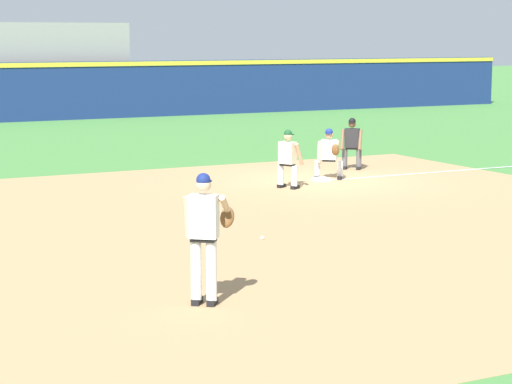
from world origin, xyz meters
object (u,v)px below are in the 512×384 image
object	(u,v)px
umpire	(352,142)
pitcher	(205,230)
first_base_bag	(321,179)
baserunner	(288,157)
first_baseman	(329,152)
baseball	(262,238)

from	to	relation	value
umpire	pitcher	bearing A→B (deg)	-130.36
first_base_bag	baserunner	world-z (taller)	baserunner
first_baseman	baseball	bearing A→B (deg)	-129.96
baseball	first_baseman	size ratio (longest dim) A/B	0.06
first_base_bag	baserunner	size ratio (longest dim) A/B	0.26
first_baseman	baserunner	distance (m)	1.94
first_base_bag	pitcher	world-z (taller)	pitcher
first_base_bag	baserunner	distance (m)	1.74
baserunner	umpire	world-z (taller)	same
first_base_bag	first_baseman	xyz separation A→B (m)	(0.34, 0.16, 0.69)
first_baseman	baserunner	size ratio (longest dim) A/B	0.92
first_baseman	first_base_bag	bearing A→B (deg)	-154.60
baserunner	umpire	size ratio (longest dim) A/B	1.00
pitcher	baseball	bearing A→B (deg)	52.70
baseball	baserunner	distance (m)	6.38
first_base_bag	first_baseman	bearing A→B (deg)	25.40
baseball	pitcher	world-z (taller)	pitcher
baseball	baserunner	xyz separation A→B (m)	(3.47, 5.31, 0.76)
baseball	first_baseman	world-z (taller)	first_baseman
first_base_bag	baseball	xyz separation A→B (m)	(-4.86, -6.04, -0.01)
first_base_bag	pitcher	distance (m)	12.36
first_baseman	umpire	world-z (taller)	umpire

